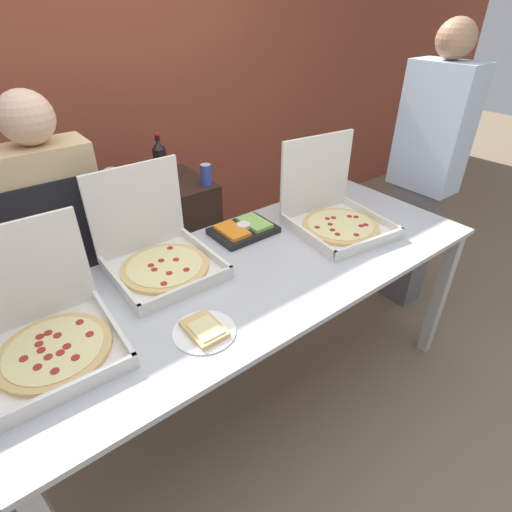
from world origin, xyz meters
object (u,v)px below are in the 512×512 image
soda_can_silver (112,179)px  pizza_box_far_right (158,253)px  pizza_box_near_right (334,213)px  soda_can_colored (206,175)px  pizza_box_near_left (47,332)px  person_guest_plaid (424,174)px  paper_plate_front_right (204,330)px  veggie_tray (243,229)px  person_server_vest (66,248)px  soda_bottle (160,159)px

soda_can_silver → pizza_box_far_right: bearing=-97.7°
pizza_box_near_right → soda_can_colored: pizza_box_near_right is taller
pizza_box_near_left → person_guest_plaid: 2.30m
person_guest_plaid → pizza_box_near_left: bearing=90.8°
pizza_box_near_right → paper_plate_front_right: pizza_box_near_right is taller
soda_can_colored → pizza_box_far_right: bearing=-138.8°
paper_plate_front_right → veggie_tray: bearing=42.6°
soda_can_silver → soda_can_colored: bearing=-30.8°
person_server_vest → person_guest_plaid: size_ratio=0.88×
pizza_box_near_left → pizza_box_near_right: bearing=2.1°
pizza_box_far_right → soda_can_silver: 0.79m
soda_bottle → person_server_vest: 0.81m
pizza_box_near_left → soda_bottle: size_ratio=1.61×
pizza_box_near_left → veggie_tray: size_ratio=1.41×
pizza_box_far_right → soda_can_silver: size_ratio=3.67×
pizza_box_far_right → soda_can_silver: (0.10, 0.77, 0.08)m
soda_can_colored → person_guest_plaid: bearing=-29.6°
paper_plate_front_right → soda_can_silver: soda_can_silver is taller
soda_bottle → soda_can_silver: (-0.30, 0.03, -0.06)m
veggie_tray → person_guest_plaid: person_guest_plaid is taller
soda_bottle → person_server_vest: person_server_vest is taller
pizza_box_near_right → veggie_tray: 0.49m
pizza_box_near_left → soda_can_silver: pizza_box_near_left is taller
pizza_box_near_right → pizza_box_near_left: bearing=-172.2°
soda_bottle → pizza_box_far_right: bearing=-118.3°
person_server_vest → soda_can_silver: bearing=-136.5°
pizza_box_far_right → soda_can_colored: (0.57, 0.50, 0.08)m
pizza_box_near_right → person_guest_plaid: bearing=9.2°
soda_can_silver → soda_can_colored: 0.54m
pizza_box_near_right → pizza_box_near_left: pizza_box_near_right is taller
soda_bottle → soda_can_colored: soda_bottle is taller
pizza_box_far_right → pizza_box_near_left: 0.57m
soda_can_silver → person_server_vest: (-0.40, -0.38, -0.13)m
paper_plate_front_right → soda_can_silver: (0.17, 1.26, 0.15)m
pizza_box_far_right → person_guest_plaid: size_ratio=0.25×
pizza_box_near_left → soda_bottle: (0.92, 0.97, 0.14)m
pizza_box_near_right → soda_bottle: pizza_box_near_right is taller
pizza_box_near_left → soda_bottle: 1.35m
pizza_box_far_right → soda_bottle: pizza_box_far_right is taller
soda_bottle → person_guest_plaid: bearing=-34.2°
person_guest_plaid → veggie_tray: bearing=80.7°
pizza_box_near_right → person_server_vest: 1.35m
person_server_vest → pizza_box_near_left: bearing=69.9°
pizza_box_near_left → soda_can_silver: bearing=59.6°
pizza_box_near_right → person_server_vest: bearing=160.7°
soda_can_colored → person_guest_plaid: person_guest_plaid is taller
soda_can_colored → soda_bottle: bearing=124.0°
pizza_box_far_right → pizza_box_near_left: (-0.52, -0.22, -0.00)m
pizza_box_far_right → soda_bottle: size_ratio=1.63×
soda_can_silver → person_server_vest: bearing=-136.5°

